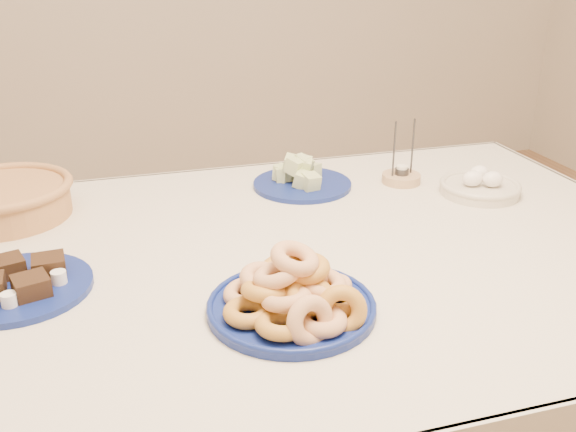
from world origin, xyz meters
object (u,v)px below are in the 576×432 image
object	(u,v)px
wicker_basket	(3,199)
brownie_plate	(18,284)
dining_table	(281,298)
egg_bowl	(480,186)
donut_platter	(294,296)
candle_holder	(401,177)
melon_plate	(300,177)

from	to	relation	value
wicker_basket	brownie_plate	bearing A→B (deg)	-81.09
dining_table	egg_bowl	distance (m)	0.60
donut_platter	egg_bowl	size ratio (longest dim) A/B	1.43
donut_platter	candle_holder	bearing A→B (deg)	49.44
donut_platter	wicker_basket	xyz separation A→B (m)	(-0.51, 0.58, 0.01)
dining_table	wicker_basket	distance (m)	0.67
wicker_basket	candle_holder	distance (m)	0.96
dining_table	egg_bowl	world-z (taller)	egg_bowl
dining_table	egg_bowl	bearing A→B (deg)	17.04
donut_platter	candle_holder	world-z (taller)	candle_holder
dining_table	brownie_plate	size ratio (longest dim) A/B	6.15
brownie_plate	candle_holder	world-z (taller)	candle_holder
brownie_plate	candle_holder	distance (m)	0.96
candle_holder	dining_table	bearing A→B (deg)	-143.66
melon_plate	egg_bowl	size ratio (longest dim) A/B	1.23
dining_table	candle_holder	size ratio (longest dim) A/B	10.30
dining_table	brownie_plate	bearing A→B (deg)	-178.13
brownie_plate	egg_bowl	world-z (taller)	egg_bowl
donut_platter	melon_plate	world-z (taller)	donut_platter
wicker_basket	donut_platter	bearing A→B (deg)	-48.84
dining_table	melon_plate	xyz separation A→B (m)	(0.15, 0.35, 0.13)
dining_table	brownie_plate	world-z (taller)	brownie_plate
wicker_basket	egg_bowl	bearing A→B (deg)	-9.25
candle_holder	melon_plate	bearing A→B (deg)	169.28
dining_table	candle_holder	world-z (taller)	candle_holder
melon_plate	wicker_basket	size ratio (longest dim) A/B	0.69
brownie_plate	wicker_basket	bearing A→B (deg)	98.91
donut_platter	brownie_plate	size ratio (longest dim) A/B	1.17
wicker_basket	melon_plate	bearing A→B (deg)	-0.13
dining_table	donut_platter	world-z (taller)	donut_platter
egg_bowl	candle_holder	bearing A→B (deg)	139.00
brownie_plate	egg_bowl	distance (m)	1.07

